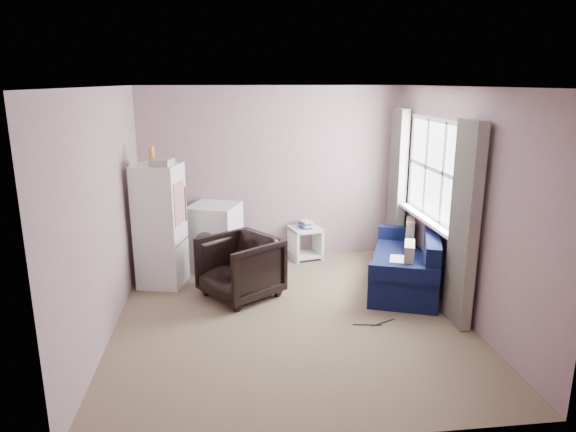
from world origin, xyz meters
name	(u,v)px	position (x,y,z in m)	size (l,w,h in m)	color
room	(292,207)	(0.02, 0.01, 1.25)	(3.84, 4.24, 2.54)	#7C6951
armchair	(240,264)	(-0.53, 0.60, 0.41)	(0.81, 0.75, 0.83)	black
fridge	(160,225)	(-1.51, 1.14, 0.79)	(0.65, 0.65, 1.78)	silver
washing_machine	(215,235)	(-0.85, 1.70, 0.47)	(0.82, 0.82, 0.90)	silver
side_table	(305,240)	(0.47, 1.91, 0.27)	(0.51, 0.51, 0.58)	silver
sofa	(409,265)	(1.61, 0.68, 0.28)	(1.35, 1.91, 0.78)	#0D143C
window_dressing	(425,201)	(1.78, 0.70, 1.11)	(0.17, 2.62, 2.18)	white
floor_cables	(375,324)	(0.89, -0.33, 0.01)	(0.49, 0.15, 0.01)	black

